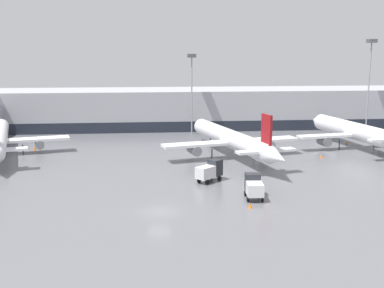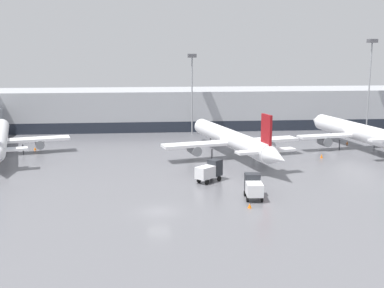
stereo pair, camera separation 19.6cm
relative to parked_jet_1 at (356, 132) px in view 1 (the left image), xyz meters
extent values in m
plane|color=slate|center=(-37.47, -32.63, -3.19)|extent=(320.00, 320.00, 0.00)
cube|color=#9EA0A5|center=(-37.47, 29.37, 1.31)|extent=(160.00, 16.00, 9.00)
cube|color=#1E232D|center=(-37.47, 21.32, -1.99)|extent=(156.80, 0.10, 2.40)
cone|color=white|center=(-68.36, 16.17, -0.17)|extent=(3.32, 3.62, 2.65)
cylinder|color=slate|center=(-57.85, 1.71, -1.57)|extent=(2.32, 3.66, 1.53)
cylinder|color=#2D2D33|center=(-66.75, 9.82, -2.31)|extent=(0.20, 0.20, 1.77)
cylinder|color=#2D2D33|center=(-60.43, 0.31, -2.31)|extent=(0.20, 0.20, 1.77)
cylinder|color=white|center=(-0.11, 0.65, 0.07)|extent=(7.08, 24.26, 3.16)
cone|color=white|center=(-2.38, 14.23, 0.07)|extent=(3.53, 3.92, 3.00)
cube|color=white|center=(-0.01, 0.05, -0.56)|extent=(23.12, 6.17, 0.44)
cylinder|color=slate|center=(-6.37, -1.01, -1.51)|extent=(2.15, 2.90, 1.74)
cylinder|color=#2D2D33|center=(-1.40, 8.36, -2.27)|extent=(0.20, 0.20, 1.85)
cylinder|color=#2D2D33|center=(-3.55, -1.15, -2.27)|extent=(0.20, 0.20, 1.85)
cylinder|color=#2D2D33|center=(3.73, 0.07, -2.27)|extent=(0.20, 0.20, 1.85)
cylinder|color=white|center=(-24.60, -5.12, 0.12)|extent=(9.54, 28.04, 2.92)
cone|color=white|center=(-28.33, 10.11, 0.12)|extent=(3.45, 3.77, 2.77)
cone|color=white|center=(-20.72, -20.92, 0.12)|extent=(3.59, 4.87, 2.62)
cube|color=white|center=(-24.43, -5.81, -0.46)|extent=(24.12, 8.69, 0.44)
cube|color=white|center=(-21.51, -17.70, 0.41)|extent=(9.30, 3.83, 0.35)
cube|color=maroon|center=(-21.51, -17.70, 3.38)|extent=(1.00, 2.74, 4.78)
cylinder|color=slate|center=(-30.98, -7.41, -1.34)|extent=(2.35, 3.63, 1.60)
cylinder|color=slate|center=(-17.88, -4.20, -1.34)|extent=(2.35, 3.63, 1.60)
cylinder|color=#2D2D33|center=(-26.78, 3.76, -2.19)|extent=(0.20, 0.20, 2.00)
cylinder|color=#2D2D33|center=(-28.01, -7.41, -2.19)|extent=(0.20, 0.20, 2.00)
cylinder|color=#2D2D33|center=(-20.52, -5.57, -2.19)|extent=(0.20, 0.20, 2.00)
cube|color=silver|center=(-30.79, -21.18, -1.68)|extent=(3.01, 2.93, 1.62)
cube|color=#26282D|center=(-29.26, -19.82, -1.36)|extent=(2.22, 2.22, 2.27)
cylinder|color=black|center=(-29.71, -19.22, -2.84)|extent=(0.69, 0.65, 0.70)
cylinder|color=black|center=(-28.72, -20.34, -2.84)|extent=(0.69, 0.65, 0.70)
cylinder|color=black|center=(-31.63, -20.92, -2.84)|extent=(0.69, 0.65, 0.70)
cylinder|color=black|center=(-30.64, -22.04, -2.84)|extent=(0.69, 0.65, 0.70)
cube|color=silver|center=(-25.83, -29.71, -1.74)|extent=(2.10, 2.53, 1.51)
cube|color=#26282D|center=(-25.69, -27.79, -1.39)|extent=(1.93, 1.60, 2.21)
cylinder|color=black|center=(-26.55, -27.67, -2.84)|extent=(0.30, 0.72, 0.70)
cylinder|color=black|center=(-24.82, -27.79, -2.84)|extent=(0.30, 0.72, 0.70)
cylinder|color=black|center=(-26.73, -30.08, -2.84)|extent=(0.30, 0.72, 0.70)
cylinder|color=black|center=(-25.00, -30.20, -2.84)|extent=(0.30, 0.72, 0.70)
cone|color=orange|center=(-9.19, -7.38, -2.84)|extent=(0.46, 0.46, 0.71)
cone|color=orange|center=(-59.28, 4.14, -2.90)|extent=(0.48, 0.48, 0.59)
cone|color=orange|center=(0.21, 4.19, -2.89)|extent=(0.42, 0.42, 0.62)
cone|color=orange|center=(-26.95, -32.36, -2.92)|extent=(0.48, 0.48, 0.55)
cylinder|color=gray|center=(-28.89, 18.76, 5.07)|extent=(0.30, 0.30, 16.53)
cube|color=#4C4C51|center=(-28.89, 18.76, 13.74)|extent=(1.80, 1.80, 0.80)
cylinder|color=gray|center=(10.53, 18.09, 6.65)|extent=(0.30, 0.30, 19.68)
cube|color=#4C4C51|center=(10.53, 18.09, 16.89)|extent=(1.80, 1.80, 0.80)
camera|label=1|loc=(-38.76, -84.75, 14.65)|focal=45.00mm
camera|label=2|loc=(-38.57, -84.77, 14.65)|focal=45.00mm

